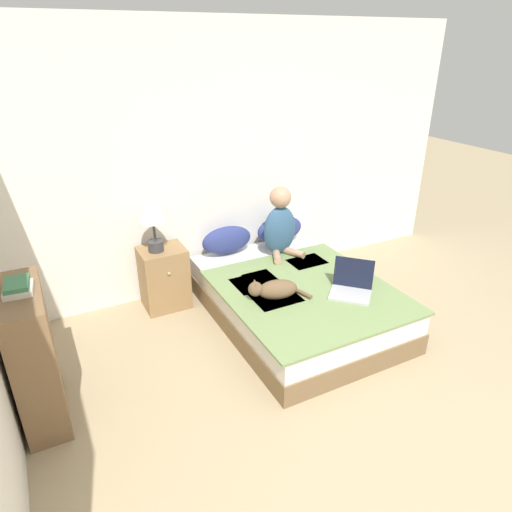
% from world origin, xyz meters
% --- Properties ---
extents(ground_plane, '(16.00, 16.00, 0.00)m').
position_xyz_m(ground_plane, '(0.00, 0.00, 0.00)').
color(ground_plane, tan).
extents(wall_back, '(5.27, 0.05, 2.55)m').
position_xyz_m(wall_back, '(0.00, 3.07, 1.27)').
color(wall_back, white).
rests_on(wall_back, ground_plane).
extents(bed, '(1.40, 1.92, 0.39)m').
position_xyz_m(bed, '(0.17, 2.04, 0.19)').
color(bed, brown).
rests_on(bed, ground_plane).
extents(pillow_near, '(0.52, 0.20, 0.28)m').
position_xyz_m(pillow_near, '(-0.13, 2.88, 0.53)').
color(pillow_near, navy).
rests_on(pillow_near, bed).
extents(pillow_far, '(0.52, 0.20, 0.28)m').
position_xyz_m(pillow_far, '(0.48, 2.88, 0.53)').
color(pillow_far, navy).
rests_on(pillow_far, bed).
extents(person_sitting, '(0.36, 0.35, 0.69)m').
position_xyz_m(person_sitting, '(0.34, 2.63, 0.70)').
color(person_sitting, '#33567A').
rests_on(person_sitting, bed).
extents(cat_tabby, '(0.50, 0.27, 0.18)m').
position_xyz_m(cat_tabby, '(-0.15, 1.87, 0.48)').
color(cat_tabby, brown).
rests_on(cat_tabby, bed).
extents(laptop_open, '(0.46, 0.46, 0.27)m').
position_xyz_m(laptop_open, '(0.48, 1.66, 0.45)').
color(laptop_open, '#B7B7BC').
rests_on(laptop_open, bed).
extents(nightstand, '(0.42, 0.37, 0.60)m').
position_xyz_m(nightstand, '(-0.81, 2.82, 0.30)').
color(nightstand, '#937047').
rests_on(nightstand, ground_plane).
extents(table_lamp, '(0.25, 0.25, 0.50)m').
position_xyz_m(table_lamp, '(-0.86, 2.81, 0.95)').
color(table_lamp, '#38383D').
rests_on(table_lamp, nightstand).
extents(bookshelf, '(0.26, 0.69, 0.96)m').
position_xyz_m(bookshelf, '(-1.98, 1.83, 0.48)').
color(bookshelf, brown).
rests_on(bookshelf, ground_plane).
extents(book_stack_top, '(0.18, 0.22, 0.07)m').
position_xyz_m(book_stack_top, '(-1.97, 1.83, 0.99)').
color(book_stack_top, beige).
rests_on(book_stack_top, bookshelf).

